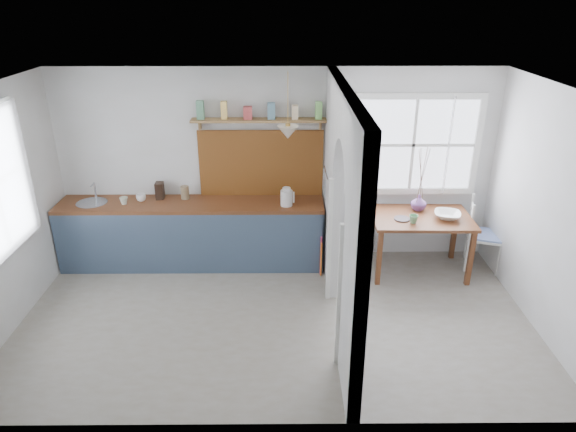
{
  "coord_description": "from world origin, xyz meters",
  "views": [
    {
      "loc": [
        0.11,
        -4.96,
        3.46
      ],
      "look_at": [
        0.15,
        0.57,
        1.03
      ],
      "focal_mm": 32.0,
      "sensor_mm": 36.0,
      "label": 1
    }
  ],
  "objects_px": {
    "kettle": "(287,197)",
    "vase": "(419,202)",
    "chair_right": "(485,235)",
    "dining_table": "(419,244)",
    "chair_left": "(345,240)"
  },
  "relations": [
    {
      "from": "kettle",
      "to": "vase",
      "type": "xyz_separation_m",
      "value": [
        1.75,
        0.09,
        -0.13
      ]
    },
    {
      "from": "vase",
      "to": "chair_right",
      "type": "bearing_deg",
      "value": -7.57
    },
    {
      "from": "dining_table",
      "to": "chair_left",
      "type": "relative_size",
      "value": 1.44
    },
    {
      "from": "dining_table",
      "to": "chair_left",
      "type": "xyz_separation_m",
      "value": [
        -0.97,
        0.04,
        0.04
      ]
    },
    {
      "from": "kettle",
      "to": "vase",
      "type": "distance_m",
      "value": 1.75
    },
    {
      "from": "chair_left",
      "to": "kettle",
      "type": "relative_size",
      "value": 3.54
    },
    {
      "from": "dining_table",
      "to": "chair_right",
      "type": "height_order",
      "value": "chair_right"
    },
    {
      "from": "dining_table",
      "to": "chair_left",
      "type": "height_order",
      "value": "chair_left"
    },
    {
      "from": "dining_table",
      "to": "vase",
      "type": "height_order",
      "value": "vase"
    },
    {
      "from": "dining_table",
      "to": "vase",
      "type": "bearing_deg",
      "value": 90.72
    },
    {
      "from": "chair_left",
      "to": "dining_table",
      "type": "bearing_deg",
      "value": 109.94
    },
    {
      "from": "dining_table",
      "to": "kettle",
      "type": "bearing_deg",
      "value": 177.13
    },
    {
      "from": "chair_left",
      "to": "chair_right",
      "type": "relative_size",
      "value": 0.91
    },
    {
      "from": "kettle",
      "to": "vase",
      "type": "height_order",
      "value": "kettle"
    },
    {
      "from": "dining_table",
      "to": "kettle",
      "type": "xyz_separation_m",
      "value": [
        -1.74,
        0.12,
        0.63
      ]
    }
  ]
}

